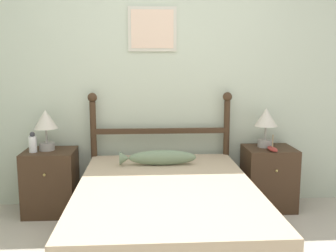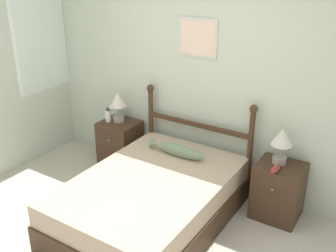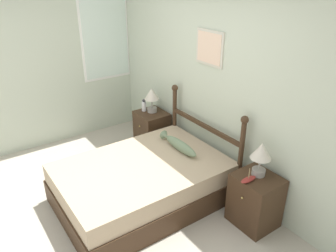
{
  "view_description": "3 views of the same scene",
  "coord_description": "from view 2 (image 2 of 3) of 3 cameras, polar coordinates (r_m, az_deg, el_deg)",
  "views": [
    {
      "loc": [
        -0.11,
        -2.21,
        1.44
      ],
      "look_at": [
        0.1,
        1.11,
        0.89
      ],
      "focal_mm": 42.0,
      "sensor_mm": 36.0,
      "label": 1
    },
    {
      "loc": [
        2.03,
        -2.12,
        2.56
      ],
      "look_at": [
        -0.02,
        1.09,
        0.91
      ],
      "focal_mm": 42.0,
      "sensor_mm": 36.0,
      "label": 2
    },
    {
      "loc": [
        2.94,
        -0.99,
        2.61
      ],
      "look_at": [
        0.0,
        1.07,
        0.88
      ],
      "focal_mm": 35.0,
      "sensor_mm": 36.0,
      "label": 3
    }
  ],
  "objects": [
    {
      "name": "wall_back",
      "position": [
        4.54,
        4.57,
        6.84
      ],
      "size": [
        6.4,
        0.08,
        2.55
      ],
      "color": "beige",
      "rests_on": "ground_plane"
    },
    {
      "name": "bed",
      "position": [
        4.11,
        -2.48,
        -10.84
      ],
      "size": [
        1.38,
        1.98,
        0.52
      ],
      "color": "#3D2819",
      "rests_on": "ground_plane"
    },
    {
      "name": "headboard",
      "position": [
        4.63,
        4.25,
        -1.03
      ],
      "size": [
        1.41,
        0.09,
        1.14
      ],
      "color": "#3D2819",
      "rests_on": "ground_plane"
    },
    {
      "name": "nightstand_left",
      "position": [
        5.2,
        -6.95,
        -2.54
      ],
      "size": [
        0.48,
        0.45,
        0.61
      ],
      "color": "#3D2819",
      "rests_on": "ground_plane"
    },
    {
      "name": "nightstand_right",
      "position": [
        4.33,
        15.68,
        -9.04
      ],
      "size": [
        0.48,
        0.45,
        0.61
      ],
      "color": "#3D2819",
      "rests_on": "ground_plane"
    },
    {
      "name": "table_lamp_left",
      "position": [
        5.02,
        -7.3,
        3.41
      ],
      "size": [
        0.22,
        0.22,
        0.38
      ],
      "color": "gray",
      "rests_on": "nightstand_left"
    },
    {
      "name": "table_lamp_right",
      "position": [
        4.11,
        16.19,
        -2.01
      ],
      "size": [
        0.22,
        0.22,
        0.38
      ],
      "color": "gray",
      "rests_on": "nightstand_right"
    },
    {
      "name": "bottle",
      "position": [
        5.09,
        -8.71,
        1.55
      ],
      "size": [
        0.07,
        0.07,
        0.19
      ],
      "color": "white",
      "rests_on": "nightstand_left"
    },
    {
      "name": "model_boat",
      "position": [
        4.06,
        15.33,
        -6.0
      ],
      "size": [
        0.08,
        0.21,
        0.15
      ],
      "color": "maroon",
      "rests_on": "nightstand_right"
    },
    {
      "name": "fish_pillow",
      "position": [
        4.37,
        1.33,
        -3.53
      ],
      "size": [
        0.69,
        0.12,
        0.14
      ],
      "color": "gray",
      "rests_on": "bed"
    }
  ]
}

